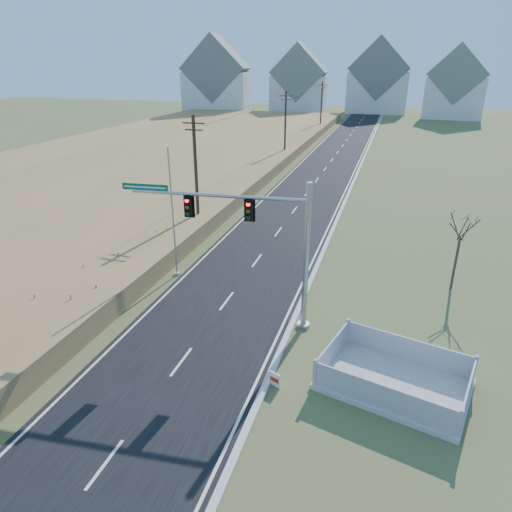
{
  "coord_description": "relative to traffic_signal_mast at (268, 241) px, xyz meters",
  "views": [
    {
      "loc": [
        8.27,
        -17.49,
        12.73
      ],
      "look_at": [
        1.97,
        3.28,
        3.4
      ],
      "focal_mm": 32.0,
      "sensor_mm": 36.0,
      "label": 1
    }
  ],
  "objects": [
    {
      "name": "condo_nnw",
      "position": [
        -20.83,
        105.53,
        2.28
      ],
      "size": [
        14.93,
        11.17,
        17.03
      ],
      "rotation": [
        0.0,
        0.0,
        0.07
      ],
      "color": "silver",
      "rests_on": "ground"
    },
    {
      "name": "condo_ne",
      "position": [
        17.17,
        101.53,
        2.18
      ],
      "size": [
        14.12,
        10.51,
        16.52
      ],
      "rotation": [
        0.0,
        0.0,
        -0.1
      ],
      "color": "silver",
      "rests_on": "ground"
    },
    {
      "name": "fence_enclosure",
      "position": [
        6.48,
        -3.34,
        -4.38
      ],
      "size": [
        6.74,
        5.4,
        1.35
      ],
      "rotation": [
        0.0,
        0.0,
        -0.25
      ],
      "color": "#B7B5AD",
      "rests_on": "ground"
    },
    {
      "name": "road",
      "position": [
        -2.83,
        47.53,
        -4.62
      ],
      "size": [
        8.0,
        180.0,
        0.06
      ],
      "primitive_type": "cube",
      "color": "black",
      "rests_on": "ground"
    },
    {
      "name": "open_sign",
      "position": [
        1.67,
        -4.82,
        -4.29
      ],
      "size": [
        0.52,
        0.25,
        0.67
      ],
      "rotation": [
        0.0,
        0.0,
        -0.38
      ],
      "color": "white",
      "rests_on": "ground"
    },
    {
      "name": "utility_pole_near",
      "position": [
        -9.33,
        12.53,
        0.03
      ],
      "size": [
        1.8,
        0.26,
        9.0
      ],
      "color": "#422D1E",
      "rests_on": "ground"
    },
    {
      "name": "condo_nw",
      "position": [
        -40.83,
        97.53,
        3.05
      ],
      "size": [
        17.69,
        13.38,
        19.05
      ],
      "rotation": [
        0.0,
        0.0,
        0.14
      ],
      "color": "silver",
      "rests_on": "ground"
    },
    {
      "name": "bare_tree",
      "position": [
        9.6,
        6.98,
        -0.62
      ],
      "size": [
        1.89,
        1.89,
        5.01
      ],
      "color": "#4C3F33",
      "rests_on": "ground"
    },
    {
      "name": "condo_n",
      "position": [
        -0.83,
        109.53,
        2.96
      ],
      "size": [
        15.27,
        10.2,
        18.54
      ],
      "color": "silver",
      "rests_on": "ground"
    },
    {
      "name": "utility_pole_far",
      "position": [
        -9.33,
        72.53,
        0.03
      ],
      "size": [
        1.8,
        0.26,
        9.0
      ],
      "color": "#422D1E",
      "rests_on": "ground"
    },
    {
      "name": "utility_pole_mid",
      "position": [
        -9.33,
        42.53,
        0.03
      ],
      "size": [
        1.8,
        0.26,
        9.0
      ],
      "color": "#422D1E",
      "rests_on": "ground"
    },
    {
      "name": "curb",
      "position": [
        1.32,
        47.53,
        -4.56
      ],
      "size": [
        0.3,
        180.0,
        0.18
      ],
      "primitive_type": "cube",
      "color": "#B2AFA8",
      "rests_on": "ground"
    },
    {
      "name": "flagpole",
      "position": [
        -7.13,
        3.96,
        -1.4
      ],
      "size": [
        0.37,
        0.37,
        8.15
      ],
      "color": "#B7B5AD",
      "rests_on": "ground"
    },
    {
      "name": "reed_marsh",
      "position": [
        -26.83,
        37.53,
        -4.0
      ],
      "size": [
        38.0,
        110.0,
        1.3
      ],
      "primitive_type": "cube",
      "color": "#A77D4B",
      "rests_on": "ground"
    },
    {
      "name": "traffic_signal_mast",
      "position": [
        0.0,
        0.0,
        0.0
      ],
      "size": [
        9.58,
        1.19,
        7.65
      ],
      "rotation": [
        0.0,
        0.0,
        0.09
      ],
      "color": "#9EA0A5",
      "rests_on": "ground"
    },
    {
      "name": "ground",
      "position": [
        -2.83,
        -2.47,
        -4.65
      ],
      "size": [
        260.0,
        260.0,
        0.0
      ],
      "primitive_type": "plane",
      "color": "#4B5E2D",
      "rests_on": "ground"
    }
  ]
}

